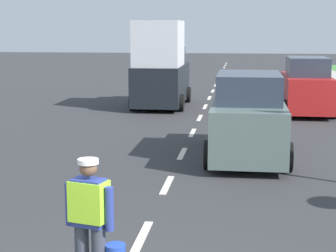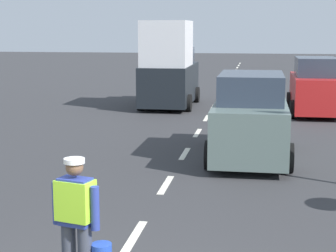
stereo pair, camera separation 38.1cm
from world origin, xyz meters
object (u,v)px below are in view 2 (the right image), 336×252
Objects in this scene: road_worker at (78,216)px; car_parked_far at (315,88)px; delivery_truck at (169,68)px; car_outgoing_ahead at (250,119)px.

car_parked_far reaches higher than road_worker.
car_parked_far is at bearing -10.50° from delivery_truck.
car_outgoing_ahead is (-2.27, -7.87, -0.01)m from car_parked_far.
car_outgoing_ahead is at bearing -68.54° from delivery_truck.
car_parked_far reaches higher than car_outgoing_ahead.
car_parked_far is 0.93× the size of car_outgoing_ahead.
delivery_truck is 5.92m from car_parked_far.
road_worker is at bearing -104.59° from car_outgoing_ahead.
road_worker is 0.36× the size of delivery_truck.
delivery_truck is at bearing 95.27° from road_worker.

